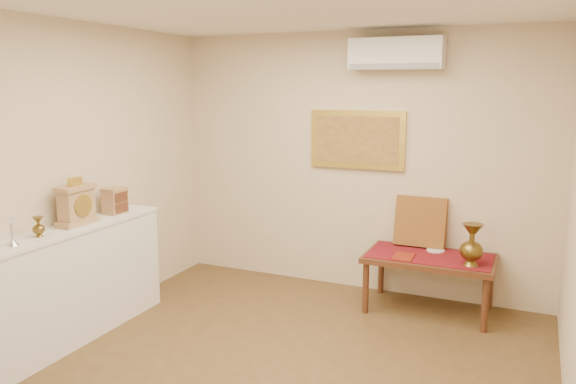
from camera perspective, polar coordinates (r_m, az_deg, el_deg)
The scene contains 16 objects.
floor at distance 4.33m, azimuth -2.58°, elevation -18.93°, with size 4.50×4.50×0.00m, color brown.
wall_back at distance 5.92m, azimuth 7.06°, elevation 2.92°, with size 4.00×0.02×2.70m, color beige.
wall_left at distance 5.06m, azimuth -23.46°, elevation 0.80°, with size 0.02×4.50×2.70m, color beige.
candlestick at distance 4.62m, azimuth -26.29°, elevation -3.70°, with size 0.09×0.09×0.20m, color silver, non-canonical shape.
brass_urn_small at distance 4.80m, azimuth -24.04°, elevation -2.96°, with size 0.09×0.09×0.21m, color brown, non-canonical shape.
table_cloth at distance 5.54m, azimuth 14.22°, elevation -6.29°, with size 1.14×0.59×0.01m, color maroon.
brass_urn_tall at distance 5.28m, azimuth 18.19°, elevation -4.68°, with size 0.21×0.21×0.47m, color brown, non-canonical shape.
plate at distance 5.69m, azimuth 14.76°, elevation -5.75°, with size 0.17×0.17×0.01m, color white.
menu at distance 5.42m, azimuth 11.66°, elevation -6.46°, with size 0.18×0.25×0.01m, color maroon.
cushion at distance 5.78m, azimuth 13.31°, elevation -2.94°, with size 0.50×0.10×0.50m, color #602113.
display_ledge at distance 5.14m, azimuth -21.40°, elevation -8.80°, with size 0.37×2.02×0.98m.
mantel_clock at distance 5.08m, azimuth -20.68°, elevation -1.21°, with size 0.17×0.36×0.41m.
wooden_chest at distance 5.43m, azimuth -17.17°, elevation -0.82°, with size 0.16×0.21×0.24m.
low_table at distance 5.56m, azimuth 14.19°, elevation -6.97°, with size 1.20×0.70×0.55m.
painting at distance 5.86m, azimuth 7.04°, elevation 5.31°, with size 1.00×0.06×0.60m.
ac_unit at distance 5.64m, azimuth 10.92°, elevation 13.62°, with size 0.90×0.25×0.30m.
Camera 1 is at (1.69, -3.37, 2.14)m, focal length 35.00 mm.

